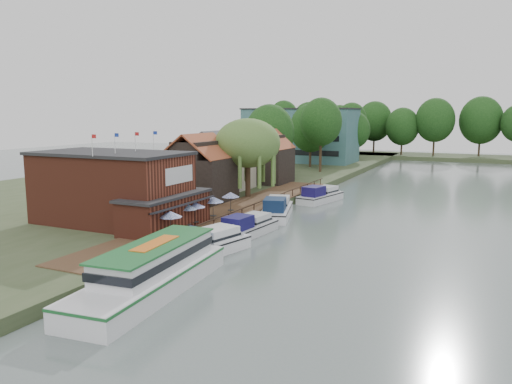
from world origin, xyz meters
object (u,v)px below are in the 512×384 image
at_px(pub, 127,189).
at_px(tour_boat, 150,269).
at_px(cottage_b, 217,160).
at_px(umbrella_4, 231,203).
at_px(cottage_a, 199,168).
at_px(umbrella_2, 195,214).
at_px(cruiser_2, 277,206).
at_px(cruiser_0, 204,241).
at_px(umbrella_1, 188,216).
at_px(hotel_block, 300,135).
at_px(cruiser_1, 248,224).
at_px(umbrella_0, 170,224).
at_px(willow, 248,158).
at_px(umbrella_3, 213,208).
at_px(cruiser_3, 321,193).
at_px(swan, 147,283).
at_px(cottage_c, 267,156).

xyz_separation_m(pub, tour_boat, (12.21, -12.58, -2.98)).
relative_size(cottage_b, umbrella_4, 4.04).
bearing_deg(cottage_b, cottage_a, -73.30).
distance_m(umbrella_2, cruiser_2, 12.62).
height_order(cottage_b, cruiser_0, cottage_b).
relative_size(umbrella_1, umbrella_4, 1.00).
bearing_deg(hotel_block, cruiser_1, -74.02).
height_order(hotel_block, tour_boat, hotel_block).
bearing_deg(cottage_a, cruiser_1, -40.62).
xyz_separation_m(pub, umbrella_0, (7.04, -2.80, -2.36)).
distance_m(willow, umbrella_0, 23.40).
bearing_deg(umbrella_2, cruiser_2, 73.30).
distance_m(umbrella_3, cruiser_0, 9.75).
bearing_deg(umbrella_0, cruiser_0, -6.89).
relative_size(umbrella_2, umbrella_3, 1.00).
xyz_separation_m(cruiser_3, swan, (-0.49, -37.82, -0.95)).
bearing_deg(swan, umbrella_3, 104.67).
bearing_deg(cruiser_1, umbrella_2, -144.71).
relative_size(cottage_a, cruiser_3, 0.88).
bearing_deg(swan, umbrella_4, 101.71).
bearing_deg(cottage_b, umbrella_1, -66.61).
bearing_deg(cottage_c, swan, -76.35).
bearing_deg(hotel_block, cottage_c, -77.80).
relative_size(umbrella_2, umbrella_4, 1.00).
bearing_deg(umbrella_3, pub, -140.19).
height_order(umbrella_2, cruiser_2, umbrella_2).
bearing_deg(pub, umbrella_3, 39.81).
xyz_separation_m(cottage_b, umbrella_0, (11.04, -27.80, -2.96)).
relative_size(willow, cruiser_2, 1.00).
bearing_deg(umbrella_2, cottage_b, 114.70).
xyz_separation_m(cottage_b, cruiser_3, (15.55, 1.27, -4.08)).
distance_m(pub, umbrella_0, 7.94).
relative_size(umbrella_2, swan, 5.40).
relative_size(cottage_c, umbrella_3, 3.58).
xyz_separation_m(umbrella_0, cruiser_1, (3.95, 7.52, -1.15)).
distance_m(cruiser_2, swan, 25.75).
distance_m(hotel_block, umbrella_1, 71.67).
height_order(umbrella_0, umbrella_1, same).
xyz_separation_m(cottage_c, umbrella_4, (6.81, -25.02, -2.96)).
bearing_deg(umbrella_1, tour_boat, -66.78).
distance_m(cottage_c, umbrella_3, 29.40).
relative_size(umbrella_0, tour_boat, 0.16).
height_order(cottage_c, willow, willow).
height_order(cruiser_0, cruiser_1, cruiser_0).
bearing_deg(cruiser_0, swan, -75.08).
xyz_separation_m(cottage_a, umbrella_2, (7.52, -12.88, -2.96)).
height_order(willow, cruiser_0, willow).
bearing_deg(tour_boat, umbrella_2, 105.81).
bearing_deg(cottage_b, umbrella_2, -65.30).
relative_size(hotel_block, cruiser_3, 2.61).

